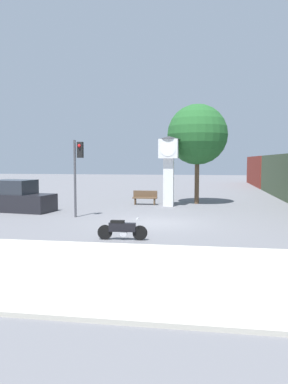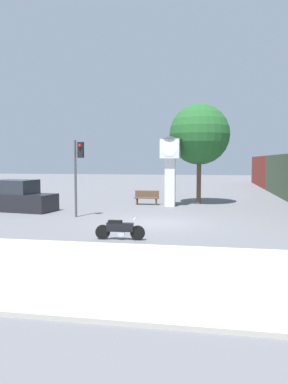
% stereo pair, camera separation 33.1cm
% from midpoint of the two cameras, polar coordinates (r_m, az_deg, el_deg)
% --- Properties ---
extents(ground_plane, '(120.00, 120.00, 0.00)m').
position_cam_midpoint_polar(ground_plane, '(17.56, 1.19, -4.70)').
color(ground_plane, slate).
extents(sidewalk_strip, '(36.00, 6.00, 0.10)m').
position_cam_midpoint_polar(sidewalk_strip, '(9.90, -5.36, -11.91)').
color(sidewalk_strip, '#BCB7A8').
rests_on(sidewalk_strip, ground_plane).
extents(motorcycle, '(1.84, 0.40, 0.81)m').
position_cam_midpoint_polar(motorcycle, '(13.77, -4.03, -5.70)').
color(motorcycle, black).
rests_on(motorcycle, ground_plane).
extents(clock_tower, '(1.44, 1.44, 4.44)m').
position_cam_midpoint_polar(clock_tower, '(23.75, 3.39, 4.95)').
color(clock_tower, white).
rests_on(clock_tower, ground_plane).
extents(traffic_light, '(0.50, 0.35, 3.94)m').
position_cam_midpoint_polar(traffic_light, '(19.35, -10.57, 4.19)').
color(traffic_light, '#47474C').
rests_on(traffic_light, ground_plane).
extents(street_tree, '(4.01, 4.01, 6.64)m').
position_cam_midpoint_polar(street_tree, '(25.39, 7.77, 8.64)').
color(street_tree, brown).
rests_on(street_tree, ground_plane).
extents(bench, '(1.60, 0.44, 0.92)m').
position_cam_midpoint_polar(bench, '(24.67, -0.23, -0.80)').
color(bench, brown).
rests_on(bench, ground_plane).
extents(parked_car, '(4.41, 2.38, 1.80)m').
position_cam_midpoint_polar(parked_car, '(22.71, -19.26, -0.89)').
color(parked_car, black).
rests_on(parked_car, ground_plane).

